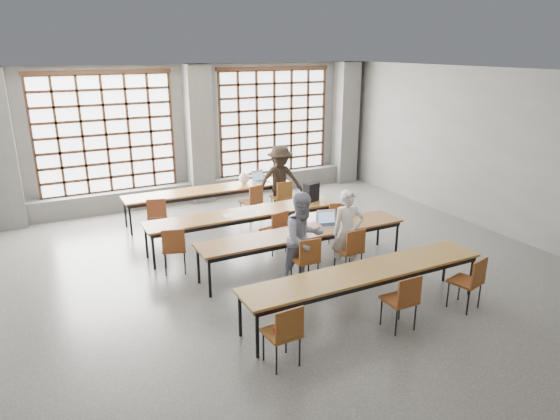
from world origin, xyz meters
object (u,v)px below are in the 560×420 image
object	(u,v)px
desk_row_c	(304,234)
chair_back_left	(157,213)
green_box	(300,228)
backpack	(311,192)
desk_row_a	(210,191)
laptop_front	(328,221)
chair_back_right	(283,195)
chair_back_mid	(253,199)
chair_front_left	(307,256)
student_female	(303,239)
chair_near_left	(285,330)
student_male	(348,232)
chair_near_right	(471,278)
chair_mid_left	(174,246)
plastic_bag	(244,178)
chair_mid_centre	(276,228)
chair_near_mid	(403,297)
student_back	(280,181)
desk_row_d	(366,274)
desk_row_b	(244,215)
laptop_back	(260,179)
mouse	(348,222)
red_pouch	(281,329)
phone	(316,231)
chair_front_right	(351,247)
chair_mid_right	(335,217)

from	to	relation	value
desk_row_c	chair_back_left	distance (m)	3.47
desk_row_c	chair_back_left	bearing A→B (deg)	125.15
green_box	backpack	distance (m)	1.83
desk_row_a	laptop_front	distance (m)	3.54
desk_row_c	chair_back_right	bearing A→B (deg)	70.15
green_box	chair_back_mid	bearing A→B (deg)	83.84
chair_front_left	student_female	world-z (taller)	student_female
chair_near_left	student_male	xyz separation A→B (m)	(2.30, 2.00, 0.23)
chair_near_right	chair_mid_left	bearing A→B (deg)	137.66
chair_mid_left	plastic_bag	world-z (taller)	plastic_bag
chair_mid_centre	chair_near_mid	bearing A→B (deg)	-84.43
chair_back_mid	student_back	distance (m)	0.85
desk_row_d	plastic_bag	size ratio (longest dim) A/B	13.99
laptop_front	chair_back_right	bearing A→B (deg)	80.49
chair_near_left	chair_near_mid	bearing A→B (deg)	-0.00
desk_row_d	laptop_front	distance (m)	2.06
desk_row_b	laptop_back	distance (m)	2.46
chair_mid_left	student_female	distance (m)	2.33
student_female	chair_near_right	bearing A→B (deg)	-52.96
chair_back_left	chair_back_mid	bearing A→B (deg)	0.03
mouse	chair_back_right	bearing A→B (deg)	88.56
desk_row_b	laptop_front	world-z (taller)	laptop_front
student_male	red_pouch	bearing A→B (deg)	-123.47
desk_row_b	mouse	bearing A→B (deg)	-45.15
phone	backpack	distance (m)	1.87
chair_front_right	laptop_front	distance (m)	0.78
laptop_front	phone	xyz separation A→B (m)	(-0.39, -0.21, -0.05)
student_female	plastic_bag	distance (m)	4.06
desk_row_b	phone	distance (m)	1.75
chair_back_left	chair_mid_left	bearing A→B (deg)	-95.21
chair_mid_left	laptop_back	bearing A→B (deg)	42.66
desk_row_b	chair_back_left	size ratio (longest dim) A/B	4.55
desk_row_b	chair_near_mid	world-z (taller)	chair_near_mid
chair_mid_centre	phone	bearing A→B (deg)	-71.88
chair_back_right	chair_mid_right	xyz separation A→B (m)	(0.22, -1.97, 0.00)
desk_row_d	chair_mid_right	bearing A→B (deg)	65.48
desk_row_c	phone	size ratio (longest dim) A/B	30.77
chair_near_right	phone	bearing A→B (deg)	119.09
mouse	phone	xyz separation A→B (m)	(-0.77, -0.08, -0.01)
red_pouch	plastic_bag	bearing A→B (deg)	71.09
desk_row_c	chair_back_left	size ratio (longest dim) A/B	4.55
desk_row_d	student_back	world-z (taller)	student_back
plastic_bag	student_female	bearing A→B (deg)	-98.85
desk_row_c	chair_mid_centre	size ratio (longest dim) A/B	4.55
desk_row_b	desk_row_d	xyz separation A→B (m)	(0.54, -3.36, 0.00)
chair_near_right	chair_back_mid	bearing A→B (deg)	103.36
student_male	chair_mid_left	bearing A→B (deg)	170.61
chair_near_left	red_pouch	distance (m)	0.09
desk_row_b	student_female	bearing A→B (deg)	-82.80
chair_mid_left	chair_mid_right	world-z (taller)	same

